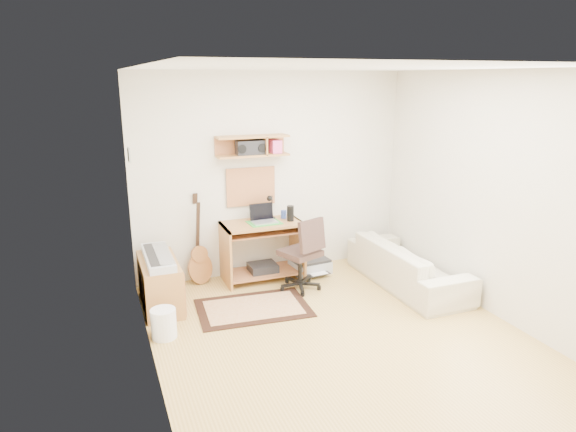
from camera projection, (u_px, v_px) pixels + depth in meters
name	position (u px, v px, depth m)	size (l,w,h in m)	color
floor	(339.00, 336.00, 5.16)	(3.60, 4.00, 0.01)	tan
ceiling	(347.00, 67.00, 4.47)	(3.60, 4.00, 0.01)	white
back_wall	(272.00, 174.00, 6.62)	(3.60, 0.01, 2.60)	beige
left_wall	(146.00, 231.00, 4.19)	(0.01, 4.00, 2.60)	beige
right_wall	(495.00, 196.00, 5.45)	(0.01, 4.00, 2.60)	beige
wall_shelf	(252.00, 146.00, 6.29)	(0.90, 0.25, 0.26)	#B2793E
cork_board	(251.00, 186.00, 6.53)	(0.64, 0.03, 0.49)	#A17850
wall_photo	(129.00, 155.00, 5.43)	(0.02, 0.20, 0.15)	#4C8CBF
desk	(263.00, 251.00, 6.53)	(1.00, 0.55, 0.75)	#B2793E
laptop	(264.00, 214.00, 6.39)	(0.31, 0.31, 0.23)	silver
speaker	(290.00, 213.00, 6.49)	(0.09, 0.09, 0.20)	black
desk_lamp	(272.00, 207.00, 6.58)	(0.10, 0.10, 0.31)	black
pencil_cup	(284.00, 214.00, 6.62)	(0.07, 0.07, 0.10)	#2F458F
boombox	(250.00, 148.00, 6.28)	(0.35, 0.16, 0.18)	black
rug	(253.00, 308.00, 5.76)	(1.24, 0.83, 0.02)	beige
task_chair	(300.00, 253.00, 6.19)	(0.47, 0.47, 0.93)	#33231E
cabinet	(160.00, 284.00, 5.75)	(0.40, 0.90, 0.55)	#B2793E
music_keyboard	(158.00, 257.00, 5.67)	(0.28, 0.89, 0.08)	#B2B5BA
guitar	(199.00, 240.00, 6.33)	(0.31, 0.19, 1.15)	#A16331
waste_basket	(164.00, 323.00, 5.09)	(0.25, 0.25, 0.30)	white
printer	(310.00, 266.00, 6.82)	(0.48, 0.37, 0.18)	#A5A8AA
sofa	(408.00, 257.00, 6.34)	(1.84, 0.54, 0.72)	beige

